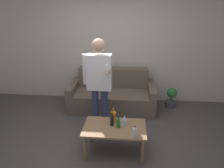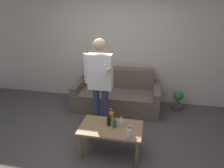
{
  "view_description": "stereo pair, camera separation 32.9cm",
  "coord_description": "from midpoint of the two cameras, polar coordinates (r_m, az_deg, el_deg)",
  "views": [
    {
      "loc": [
        0.42,
        -2.43,
        2.16
      ],
      "look_at": [
        0.14,
        0.62,
        0.95
      ],
      "focal_mm": 32.0,
      "sensor_mm": 36.0,
      "label": 1
    },
    {
      "loc": [
        0.74,
        -2.38,
        2.16
      ],
      "look_at": [
        0.14,
        0.62,
        0.95
      ],
      "focal_mm": 32.0,
      "sensor_mm": 36.0,
      "label": 2
    }
  ],
  "objects": [
    {
      "name": "coffee_table",
      "position": [
        3.09,
        2.81,
        -13.09
      ],
      "size": [
        0.94,
        0.55,
        0.46
      ],
      "color": "#8E6B47",
      "rests_on": "ground_plane"
    },
    {
      "name": "bottle_green",
      "position": [
        3.06,
        2.18,
        -10.39
      ],
      "size": [
        0.06,
        0.06,
        0.21
      ],
      "color": "black",
      "rests_on": "coffee_table"
    },
    {
      "name": "ground_plane",
      "position": [
        3.28,
        -1.78,
        -19.55
      ],
      "size": [
        16.0,
        16.0,
        0.0
      ],
      "primitive_type": "plane",
      "color": "#514C47"
    },
    {
      "name": "bottle_yellow",
      "position": [
        2.83,
        8.32,
        -13.88
      ],
      "size": [
        0.06,
        0.06,
        0.17
      ],
      "color": "silver",
      "rests_on": "coffee_table"
    },
    {
      "name": "person_standing_front",
      "position": [
        3.39,
        -0.71,
        1.47
      ],
      "size": [
        0.49,
        0.43,
        1.68
      ],
      "color": "navy",
      "rests_on": "ground_plane"
    },
    {
      "name": "potted_plant",
      "position": [
        4.64,
        20.24,
        -4.43
      ],
      "size": [
        0.23,
        0.23,
        0.45
      ],
      "color": "#4C4C51",
      "rests_on": "ground_plane"
    },
    {
      "name": "wine_glass_near",
      "position": [
        3.05,
        5.81,
        -9.97
      ],
      "size": [
        0.08,
        0.08,
        0.16
      ],
      "color": "silver",
      "rests_on": "coffee_table"
    },
    {
      "name": "bottle_dark",
      "position": [
        3.15,
        2.76,
        -9.3
      ],
      "size": [
        0.08,
        0.08,
        0.22
      ],
      "color": "orange",
      "rests_on": "coffee_table"
    },
    {
      "name": "wall_back",
      "position": [
        4.61,
        4.0,
        11.39
      ],
      "size": [
        8.0,
        0.06,
        2.7
      ],
      "color": "beige",
      "rests_on": "ground_plane"
    },
    {
      "name": "bottle_orange",
      "position": [
        3.01,
        3.91,
        -11.15
      ],
      "size": [
        0.06,
        0.06,
        0.19
      ],
      "color": "#23752D",
      "rests_on": "coffee_table"
    },
    {
      "name": "couch",
      "position": [
        4.46,
        3.56,
        -3.15
      ],
      "size": [
        1.84,
        0.86,
        0.85
      ],
      "color": "#6B5B4C",
      "rests_on": "ground_plane"
    }
  ]
}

